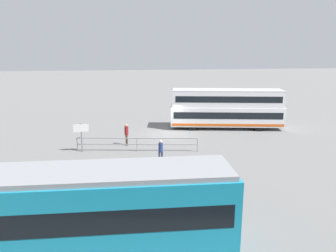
{
  "coord_description": "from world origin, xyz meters",
  "views": [
    {
      "loc": [
        3.91,
        29.65,
        8.13
      ],
      "look_at": [
        1.04,
        6.55,
        2.39
      ],
      "focal_mm": 35.53,
      "sensor_mm": 36.0,
      "label": 1
    }
  ],
  "objects_px": {
    "tram_yellow": "(48,215)",
    "pedestrian_near_railing": "(127,133)",
    "info_sign": "(81,132)",
    "double_decker_bus": "(227,109)",
    "pedestrian_crossing": "(161,150)"
  },
  "relations": [
    {
      "from": "tram_yellow",
      "to": "pedestrian_near_railing",
      "type": "distance_m",
      "value": 15.09
    },
    {
      "from": "info_sign",
      "to": "pedestrian_near_railing",
      "type": "bearing_deg",
      "value": -158.92
    },
    {
      "from": "pedestrian_near_railing",
      "to": "tram_yellow",
      "type": "bearing_deg",
      "value": 78.68
    },
    {
      "from": "tram_yellow",
      "to": "info_sign",
      "type": "bearing_deg",
      "value": -87.95
    },
    {
      "from": "tram_yellow",
      "to": "pedestrian_crossing",
      "type": "xyz_separation_m",
      "value": [
        -5.31,
        -10.17,
        -0.91
      ]
    },
    {
      "from": "pedestrian_crossing",
      "to": "info_sign",
      "type": "xyz_separation_m",
      "value": [
        5.8,
        -3.28,
        0.63
      ]
    },
    {
      "from": "pedestrian_near_railing",
      "to": "pedestrian_crossing",
      "type": "bearing_deg",
      "value": 117.14
    },
    {
      "from": "double_decker_bus",
      "to": "pedestrian_crossing",
      "type": "relative_size",
      "value": 6.7
    },
    {
      "from": "double_decker_bus",
      "to": "pedestrian_near_railing",
      "type": "height_order",
      "value": "double_decker_bus"
    },
    {
      "from": "double_decker_bus",
      "to": "pedestrian_near_railing",
      "type": "distance_m",
      "value": 10.89
    },
    {
      "from": "double_decker_bus",
      "to": "pedestrian_crossing",
      "type": "xyz_separation_m",
      "value": [
        7.48,
        9.19,
        -1.02
      ]
    },
    {
      "from": "pedestrian_near_railing",
      "to": "info_sign",
      "type": "relative_size",
      "value": 0.79
    },
    {
      "from": "double_decker_bus",
      "to": "pedestrian_crossing",
      "type": "bearing_deg",
      "value": 50.87
    },
    {
      "from": "double_decker_bus",
      "to": "info_sign",
      "type": "bearing_deg",
      "value": 24.01
    },
    {
      "from": "pedestrian_near_railing",
      "to": "info_sign",
      "type": "xyz_separation_m",
      "value": [
        3.44,
        1.32,
        0.54
      ]
    }
  ]
}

